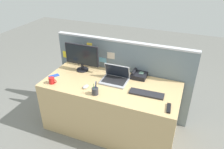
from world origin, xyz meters
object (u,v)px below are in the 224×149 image
desktop_monitor (82,56)px  laptop (115,77)px  computer_mouse_right_hand (86,87)px  keyboard_main (147,94)px  desk_phone (139,75)px  tv_remote (169,108)px  pen_cup (95,91)px  coffee_mug (52,80)px  cell_phone_blue_case (54,76)px

desktop_monitor → laptop: (0.56, -0.11, -0.18)m
computer_mouse_right_hand → keyboard_main: bearing=17.0°
desk_phone → computer_mouse_right_hand: (-0.56, -0.52, -0.02)m
desktop_monitor → tv_remote: bearing=-19.1°
pen_cup → tv_remote: bearing=2.9°
desktop_monitor → coffee_mug: desktop_monitor is taller
keyboard_main → pen_cup: 0.64m
desktop_monitor → laptop: 0.60m
desktop_monitor → coffee_mug: (-0.20, -0.49, -0.18)m
tv_remote → coffee_mug: size_ratio=1.48×
pen_cup → tv_remote: (0.89, 0.05, -0.04)m
coffee_mug → desk_phone: bearing=29.7°
desktop_monitor → cell_phone_blue_case: desktop_monitor is taller
desk_phone → cell_phone_blue_case: desk_phone is taller
desktop_monitor → keyboard_main: (1.04, -0.28, -0.21)m
desktop_monitor → keyboard_main: bearing=-15.0°
laptop → keyboard_main: 0.51m
pen_cup → computer_mouse_right_hand: bearing=153.6°
computer_mouse_right_hand → cell_phone_blue_case: computer_mouse_right_hand is taller
keyboard_main → cell_phone_blue_case: size_ratio=3.02×
laptop → tv_remote: laptop is taller
laptop → desktop_monitor: bearing=168.9°
computer_mouse_right_hand → coffee_mug: bearing=-164.8°
keyboard_main → coffee_mug: size_ratio=3.72×
desktop_monitor → computer_mouse_right_hand: desktop_monitor is taller
computer_mouse_right_hand → tv_remote: computer_mouse_right_hand is taller
tv_remote → coffee_mug: 1.54m
laptop → desk_phone: laptop is taller
computer_mouse_right_hand → coffee_mug: coffee_mug is taller
desktop_monitor → pen_cup: bearing=-48.5°
laptop → keyboard_main: (0.48, -0.17, -0.04)m
computer_mouse_right_hand → pen_cup: 0.20m
desktop_monitor → cell_phone_blue_case: bearing=-131.8°
keyboard_main → cell_phone_blue_case: bearing=179.7°
tv_remote → computer_mouse_right_hand: bearing=171.9°
laptop → keyboard_main: bearing=-19.5°
laptop → computer_mouse_right_hand: size_ratio=3.55×
desktop_monitor → computer_mouse_right_hand: (0.27, -0.42, -0.21)m
tv_remote → coffee_mug: (-1.54, -0.03, 0.03)m
tv_remote → coffee_mug: coffee_mug is taller
desktop_monitor → coffee_mug: 0.56m
keyboard_main → desk_phone: bearing=116.9°
computer_mouse_right_hand → cell_phone_blue_case: size_ratio=0.71×
tv_remote → keyboard_main: bearing=142.4°
coffee_mug → laptop: bearing=26.8°
pen_cup → coffee_mug: pen_cup is taller
keyboard_main → cell_phone_blue_case: keyboard_main is taller
cell_phone_blue_case → tv_remote: 1.64m
keyboard_main → tv_remote: bearing=-34.0°
keyboard_main → coffee_mug: (-1.24, -0.21, 0.03)m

